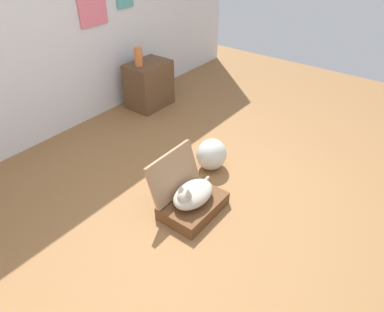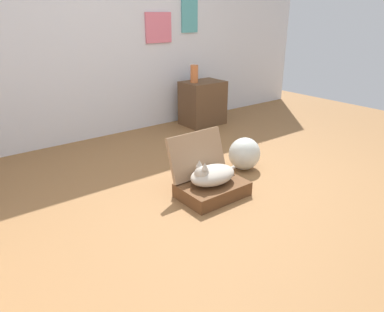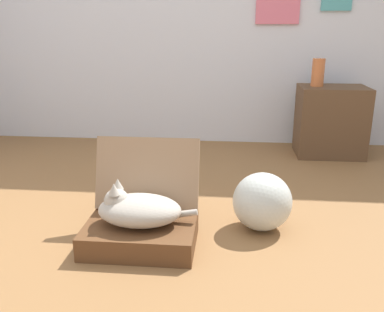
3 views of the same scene
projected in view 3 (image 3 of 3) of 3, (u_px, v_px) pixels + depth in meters
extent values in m
plane|color=olive|center=(192.00, 259.00, 2.03)|extent=(7.68, 7.68, 0.00)
cube|color=silver|center=(215.00, 2.00, 3.79)|extent=(6.40, 0.12, 2.60)
cube|color=#E16A7E|center=(278.00, 2.00, 3.67)|extent=(0.39, 0.02, 0.37)
cube|color=brown|center=(141.00, 235.00, 2.14)|extent=(0.57, 0.40, 0.12)
cube|color=#9B7756|center=(147.00, 174.00, 2.27)|extent=(0.57, 0.16, 0.39)
ellipsoid|color=#B2A899|center=(140.00, 210.00, 2.10)|extent=(0.43, 0.28, 0.15)
sphere|color=#B2A899|center=(117.00, 201.00, 2.10)|extent=(0.13, 0.13, 0.13)
cone|color=#B2A899|center=(114.00, 189.00, 2.04)|extent=(0.06, 0.06, 0.06)
cone|color=#B2A899|center=(118.00, 184.00, 2.11)|extent=(0.06, 0.06, 0.06)
cylinder|color=#B2A899|center=(178.00, 214.00, 2.13)|extent=(0.20, 0.03, 0.07)
ellipsoid|color=silver|center=(262.00, 202.00, 2.29)|extent=(0.33, 0.30, 0.33)
cube|color=brown|center=(331.00, 121.00, 3.61)|extent=(0.57, 0.41, 0.60)
cylinder|color=#CC6B38|center=(318.00, 72.00, 3.50)|extent=(0.11, 0.11, 0.23)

